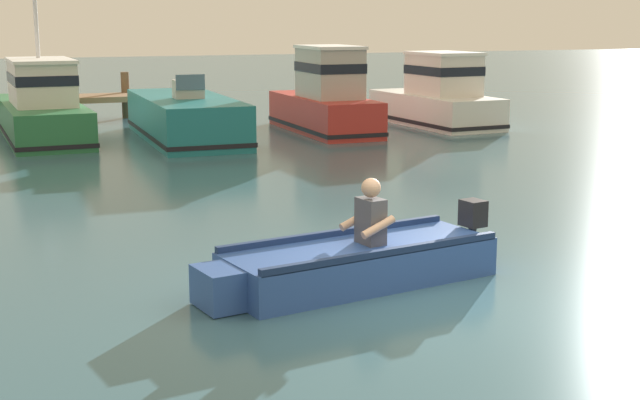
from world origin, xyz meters
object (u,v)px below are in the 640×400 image
moored_boat_green (42,109)px  moored_boat_red (326,101)px  rowboat_with_person (354,262)px  moored_boat_teal (186,119)px  moored_boat_white (438,98)px

moored_boat_green → moored_boat_red: (6.95, -1.34, 0.09)m
rowboat_with_person → moored_boat_red: 13.43m
moored_boat_teal → moored_boat_white: size_ratio=1.23×
moored_boat_red → moored_boat_green: bearing=169.1°
moored_boat_white → rowboat_with_person: bearing=-121.7°
rowboat_with_person → moored_boat_red: size_ratio=0.82×
rowboat_with_person → moored_boat_teal: bearing=86.0°
moored_boat_green → moored_boat_teal: moored_boat_green is taller
rowboat_with_person → moored_boat_red: moored_boat_red is taller
rowboat_with_person → moored_boat_white: 15.22m
rowboat_with_person → moored_boat_white: moored_boat_white is taller
moored_boat_teal → moored_boat_red: (3.69, 0.06, 0.32)m
moored_boat_teal → moored_boat_red: moored_boat_red is taller
moored_boat_teal → moored_boat_red: bearing=0.9°
moored_boat_red → moored_boat_white: 3.44m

